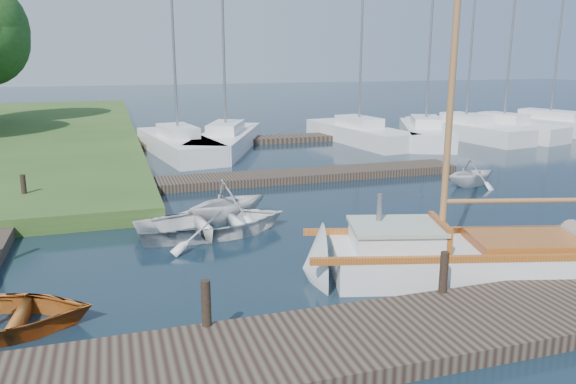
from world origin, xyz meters
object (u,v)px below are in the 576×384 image
object	(u,v)px
sailboat	(456,261)
mooring_post_5	(24,187)
mooring_post_1	(206,303)
tender_a	(213,219)
mooring_post_2	(444,272)
marina_boat_4	(425,132)
marina_boat_3	(359,132)
marina_boat_5	(465,128)
tender_d	(472,171)
marina_boat_0	(178,143)
marina_boat_7	(550,124)
marina_boat_1	(226,139)
tender_b	(228,199)
marina_boat_6	(503,128)

from	to	relation	value
sailboat	mooring_post_5	bearing A→B (deg)	152.92
mooring_post_1	tender_a	distance (m)	5.87
mooring_post_2	marina_boat_4	distance (m)	21.26
marina_boat_3	marina_boat_4	size ratio (longest dim) A/B	1.23
mooring_post_1	sailboat	xyz separation A→B (m)	(5.64, 1.25, -0.36)
marina_boat_3	marina_boat_5	xyz separation A→B (m)	(6.52, -0.39, 0.00)
tender_a	sailboat	bearing A→B (deg)	-140.08
tender_d	mooring_post_1	bearing A→B (deg)	116.48
tender_d	marina_boat_0	distance (m)	13.70
marina_boat_0	marina_boat_3	size ratio (longest dim) A/B	0.93
marina_boat_3	marina_boat_5	size ratio (longest dim) A/B	1.00
mooring_post_1	mooring_post_5	xyz separation A→B (m)	(-4.00, 10.00, 0.00)
mooring_post_5	marina_boat_5	distance (m)	23.93
marina_boat_0	marina_boat_7	distance (m)	22.62
marina_boat_1	marina_boat_3	world-z (taller)	marina_boat_3
marina_boat_1	marina_boat_3	distance (m)	7.47
tender_b	sailboat	bearing A→B (deg)	-167.39
tender_b	marina_boat_4	xyz separation A→B (m)	(13.36, 11.58, -0.11)
mooring_post_5	tender_b	world-z (taller)	tender_b
tender_d	marina_boat_4	world-z (taller)	marina_boat_4
marina_boat_3	marina_boat_7	size ratio (longest dim) A/B	0.96
marina_boat_3	marina_boat_7	world-z (taller)	marina_boat_7
tender_b	tender_d	bearing A→B (deg)	-101.64
tender_a	marina_boat_7	world-z (taller)	marina_boat_7
tender_b	marina_boat_4	distance (m)	17.68
tender_a	tender_d	distance (m)	10.43
marina_boat_0	marina_boat_4	world-z (taller)	marina_boat_0
tender_d	marina_boat_4	distance (m)	10.62
mooring_post_2	mooring_post_5	world-z (taller)	same
mooring_post_1	marina_boat_5	distance (m)	26.32
mooring_post_1	marina_boat_7	bearing A→B (deg)	38.45
marina_boat_3	sailboat	bearing A→B (deg)	154.30
tender_a	tender_b	bearing A→B (deg)	-36.29
mooring_post_5	marina_boat_0	bearing A→B (deg)	55.95
mooring_post_2	tender_d	world-z (taller)	tender_d
tender_b	marina_boat_7	xyz separation A→B (m)	(22.56, 12.50, -0.10)
mooring_post_5	marina_boat_4	bearing A→B (deg)	23.71
mooring_post_5	marina_boat_1	size ratio (longest dim) A/B	0.08
marina_boat_5	marina_boat_6	xyz separation A→B (m)	(2.27, -0.43, -0.00)
mooring_post_5	marina_boat_1	xyz separation A→B (m)	(8.18, 9.03, -0.14)
marina_boat_0	marina_boat_6	world-z (taller)	marina_boat_0
mooring_post_5	marina_boat_0	world-z (taller)	marina_boat_0
tender_b	marina_boat_5	distance (m)	20.44
mooring_post_2	marina_boat_5	bearing A→B (deg)	54.39
tender_d	marina_boat_5	size ratio (longest dim) A/B	0.18
tender_b	mooring_post_5	bearing A→B (deg)	39.08
marina_boat_1	marina_boat_5	size ratio (longest dim) A/B	0.86
sailboat	marina_boat_5	xyz separation A→B (m)	(12.51, 17.81, 0.23)
tender_d	marina_boat_1	size ratio (longest dim) A/B	0.21
mooring_post_1	marina_boat_4	distance (m)	23.83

